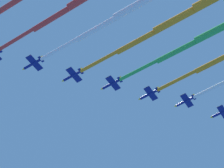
# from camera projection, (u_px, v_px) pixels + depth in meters

# --- Properties ---
(jet_starboard_inner) EXTENTS (58.99, 59.52, 4.04)m
(jet_starboard_inner) POSITION_uv_depth(u_px,v_px,m) (139.00, 4.00, 166.88)
(jet_starboard_inner) COLOR navy
(jet_port_mid) EXTENTS (58.39, 58.57, 4.07)m
(jet_port_mid) POSITION_uv_depth(u_px,v_px,m) (179.00, 18.00, 168.59)
(jet_port_mid) COLOR navy
(jet_starboard_mid) EXTENTS (58.68, 59.71, 4.06)m
(jet_starboard_mid) POSITION_uv_depth(u_px,v_px,m) (221.00, 28.00, 172.42)
(jet_starboard_mid) COLOR navy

